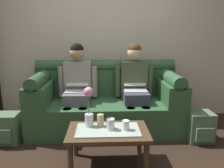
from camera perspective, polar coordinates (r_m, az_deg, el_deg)
back_wall_patterned at (r=3.65m, az=-1.72°, el=14.24°), size 6.00×0.12×2.90m
couch at (r=3.27m, az=-1.47°, el=-4.72°), size 2.08×0.88×0.96m
person_left at (r=3.21m, az=-8.78°, el=0.07°), size 0.56×0.67×1.22m
person_right at (r=3.23m, az=5.76°, el=0.20°), size 0.56×0.67×1.22m
coffee_table at (r=2.37m, az=-1.02°, el=-12.83°), size 0.83×0.50×0.40m
flower_vase at (r=2.35m, az=-5.89°, el=-5.75°), size 0.10×0.10×0.42m
cup_near_left at (r=2.32m, az=-0.38°, el=-10.12°), size 0.08×0.08×0.11m
cup_near_right at (r=2.32m, az=3.51°, el=-10.34°), size 0.07×0.07×0.10m
cup_far_center at (r=2.40m, az=-2.93°, el=-9.16°), size 0.07×0.07×0.13m
backpack_left at (r=3.16m, az=-25.04°, el=-10.23°), size 0.30×0.30×0.38m
backpack_right at (r=3.13m, az=21.35°, el=-10.09°), size 0.31×0.31×0.38m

